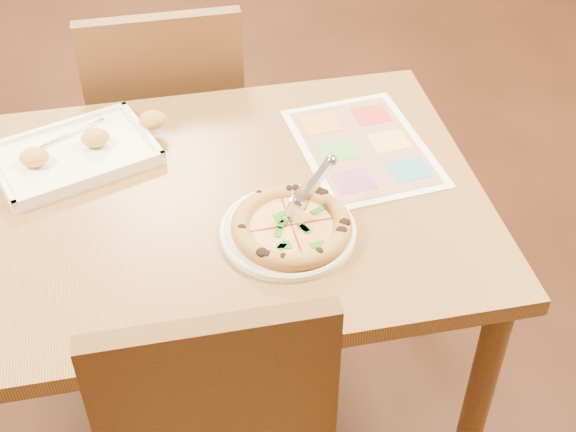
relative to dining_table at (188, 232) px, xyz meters
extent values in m
plane|color=#35180E|center=(0.00, 0.00, -0.63)|extent=(7.00, 7.00, 0.00)
cube|color=olive|center=(0.00, 0.00, 0.07)|extent=(1.30, 0.85, 0.04)
cylinder|color=brown|center=(0.59, -0.36, -0.29)|extent=(0.06, 0.06, 0.68)
cylinder|color=brown|center=(0.59, 0.36, -0.29)|extent=(0.06, 0.06, 0.68)
cube|color=brown|center=(0.00, -0.51, 0.04)|extent=(0.42, 0.04, 0.45)
cube|color=brown|center=(0.00, 0.70, -0.18)|extent=(0.42, 0.42, 0.04)
cube|color=brown|center=(0.00, 0.51, 0.04)|extent=(0.42, 0.04, 0.45)
cylinder|color=white|center=(0.20, -0.14, 0.09)|extent=(0.34, 0.34, 0.02)
cylinder|color=#CE8D46|center=(0.20, -0.15, 0.11)|extent=(0.24, 0.24, 0.01)
cylinder|color=#F4D485|center=(0.20, -0.15, 0.11)|extent=(0.20, 0.20, 0.01)
torus|color=#CE8D46|center=(0.20, -0.15, 0.11)|extent=(0.25, 0.25, 0.04)
cylinder|color=silver|center=(0.22, -0.13, 0.16)|extent=(0.06, 0.05, 0.08)
cube|color=silver|center=(0.27, -0.10, 0.18)|extent=(0.10, 0.09, 0.06)
cube|color=white|center=(-0.23, 0.20, 0.10)|extent=(0.41, 0.34, 0.02)
cube|color=silver|center=(-0.23, 0.20, 0.11)|extent=(0.16, 0.10, 0.00)
ellipsoid|color=gold|center=(-0.31, 0.17, 0.13)|extent=(0.07, 0.05, 0.04)
ellipsoid|color=gold|center=(-0.18, 0.22, 0.13)|extent=(0.07, 0.05, 0.04)
ellipsoid|color=gold|center=(-0.04, 0.27, 0.13)|extent=(0.07, 0.05, 0.04)
cube|color=white|center=(0.43, 0.11, 0.09)|extent=(0.32, 0.43, 0.00)
camera|label=1|loc=(-0.04, -1.33, 1.21)|focal=50.00mm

